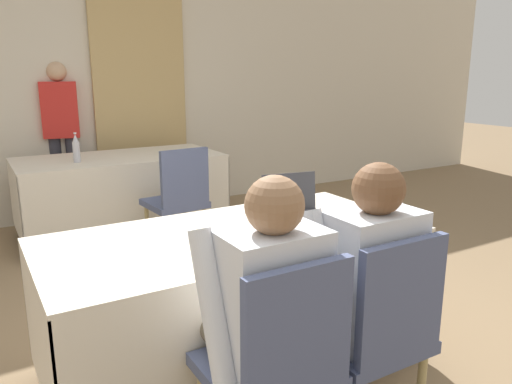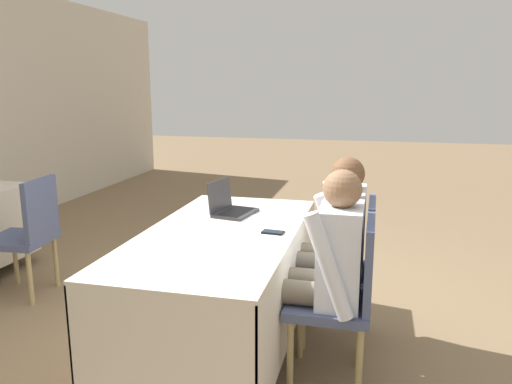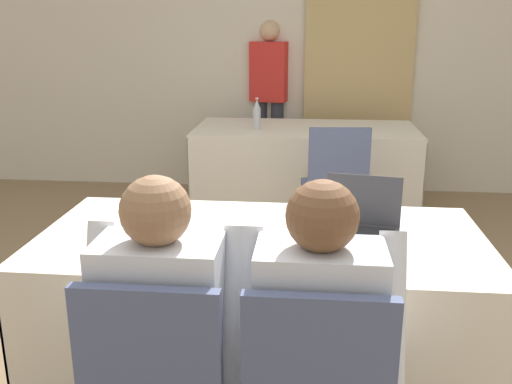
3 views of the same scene
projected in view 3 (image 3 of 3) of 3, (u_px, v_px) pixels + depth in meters
wall_back at (293, 47)px, 5.30m from camera, size 12.00×0.06×2.70m
curtain_panel at (359, 50)px, 5.19m from camera, size 0.99×0.04×2.65m
conference_table_near at (261, 273)px, 2.38m from camera, size 1.83×0.89×0.73m
conference_table_far at (305, 147)px, 4.77m from camera, size 1.83×0.89×0.73m
laptop at (360, 224)px, 2.34m from camera, size 0.35×0.29×0.23m
cell_phone at (262, 265)px, 2.03m from camera, size 0.09×0.13×0.01m
paper_beside_laptop at (434, 257)px, 2.12m from camera, size 0.24×0.32×0.00m
paper_centre_table at (352, 236)px, 2.33m from camera, size 0.30×0.35×0.00m
paper_left_edge at (208, 219)px, 2.53m from camera, size 0.25×0.33×0.00m
water_bottle at (257, 115)px, 4.62m from camera, size 0.06×0.06×0.26m
chair_far_spare at (336, 183)px, 3.94m from camera, size 0.48×0.48×0.91m
person_checkered_shirt at (169, 328)px, 1.76m from camera, size 0.50×0.52×1.17m
person_white_shirt at (318, 335)px, 1.72m from camera, size 0.50×0.52×1.17m
person_red_shirt at (269, 94)px, 5.42m from camera, size 0.38×0.27×1.59m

